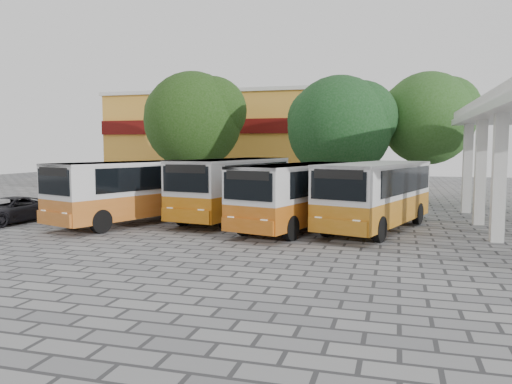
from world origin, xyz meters
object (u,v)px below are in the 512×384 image
(bus_far_left, at_px, (132,188))
(bus_centre_left, at_px, (233,185))
(parked_car, at_px, (9,210))
(bus_centre_right, at_px, (297,192))
(bus_far_right, at_px, (376,191))

(bus_far_left, distance_m, bus_centre_left, 4.71)
(bus_centre_left, bearing_deg, parked_car, -148.34)
(bus_centre_left, distance_m, bus_centre_right, 4.00)
(bus_centre_right, xyz_separation_m, parked_car, (-13.11, -1.92, -1.01))
(bus_centre_left, relative_size, parked_car, 1.97)
(bus_centre_left, distance_m, bus_far_right, 6.87)
(bus_far_right, bearing_deg, bus_far_left, -156.68)
(bus_far_left, bearing_deg, bus_centre_right, 23.31)
(bus_centre_left, distance_m, parked_car, 10.39)
(bus_far_right, distance_m, parked_car, 16.60)
(bus_centre_right, height_order, bus_far_right, bus_far_right)
(bus_far_left, distance_m, parked_car, 5.80)
(bus_far_left, relative_size, bus_far_right, 1.00)
(bus_far_left, xyz_separation_m, bus_far_right, (10.85, 1.13, 0.01))
(bus_far_left, height_order, bus_centre_left, bus_centre_left)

